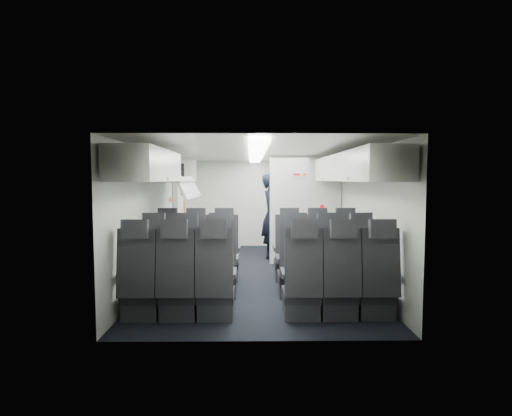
{
  "coord_description": "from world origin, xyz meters",
  "views": [
    {
      "loc": [
        -0.09,
        -7.05,
        1.69
      ],
      "look_at": [
        0.0,
        0.4,
        1.15
      ],
      "focal_mm": 28.0,
      "sensor_mm": 36.0,
      "label": 1
    }
  ],
  "objects_px": {
    "seat_row_front": "(257,257)",
    "seat_row_rear": "(259,286)",
    "carry_on_bag": "(171,171)",
    "boarding_door": "(180,213)",
    "galley_unit": "(293,209)",
    "seat_row_mid": "(258,269)",
    "flight_attendant": "(272,216)"
  },
  "relations": [
    {
      "from": "seat_row_rear",
      "to": "carry_on_bag",
      "type": "distance_m",
      "value": 2.84
    },
    {
      "from": "galley_unit",
      "to": "boarding_door",
      "type": "height_order",
      "value": "galley_unit"
    },
    {
      "from": "flight_attendant",
      "to": "carry_on_bag",
      "type": "xyz_separation_m",
      "value": [
        -1.78,
        -1.81,
        0.92
      ]
    },
    {
      "from": "boarding_door",
      "to": "carry_on_bag",
      "type": "height_order",
      "value": "carry_on_bag"
    },
    {
      "from": "boarding_door",
      "to": "galley_unit",
      "type": "bearing_deg",
      "value": 24.28
    },
    {
      "from": "seat_row_rear",
      "to": "boarding_door",
      "type": "relative_size",
      "value": 1.79
    },
    {
      "from": "seat_row_rear",
      "to": "flight_attendant",
      "type": "distance_m",
      "value": 3.86
    },
    {
      "from": "seat_row_front",
      "to": "galley_unit",
      "type": "relative_size",
      "value": 1.75
    },
    {
      "from": "seat_row_front",
      "to": "seat_row_mid",
      "type": "height_order",
      "value": "same"
    },
    {
      "from": "seat_row_rear",
      "to": "carry_on_bag",
      "type": "bearing_deg",
      "value": 125.62
    },
    {
      "from": "boarding_door",
      "to": "seat_row_rear",
      "type": "bearing_deg",
      "value": -67.13
    },
    {
      "from": "seat_row_front",
      "to": "galley_unit",
      "type": "bearing_deg",
      "value": 73.72
    },
    {
      "from": "flight_attendant",
      "to": "carry_on_bag",
      "type": "height_order",
      "value": "carry_on_bag"
    },
    {
      "from": "seat_row_front",
      "to": "seat_row_mid",
      "type": "xyz_separation_m",
      "value": [
        0.0,
        -0.9,
        0.0
      ]
    },
    {
      "from": "boarding_door",
      "to": "flight_attendant",
      "type": "distance_m",
      "value": 1.99
    },
    {
      "from": "galley_unit",
      "to": "carry_on_bag",
      "type": "xyz_separation_m",
      "value": [
        -2.38,
        -3.06,
        0.88
      ]
    },
    {
      "from": "seat_row_front",
      "to": "galley_unit",
      "type": "height_order",
      "value": "galley_unit"
    },
    {
      "from": "galley_unit",
      "to": "carry_on_bag",
      "type": "bearing_deg",
      "value": -127.89
    },
    {
      "from": "seat_row_mid",
      "to": "galley_unit",
      "type": "height_order",
      "value": "galley_unit"
    },
    {
      "from": "carry_on_bag",
      "to": "boarding_door",
      "type": "bearing_deg",
      "value": 80.98
    },
    {
      "from": "flight_attendant",
      "to": "galley_unit",
      "type": "bearing_deg",
      "value": -16.75
    },
    {
      "from": "seat_row_mid",
      "to": "boarding_door",
      "type": "relative_size",
      "value": 1.79
    },
    {
      "from": "seat_row_front",
      "to": "boarding_door",
      "type": "relative_size",
      "value": 1.79
    },
    {
      "from": "galley_unit",
      "to": "flight_attendant",
      "type": "distance_m",
      "value": 1.38
    },
    {
      "from": "galley_unit",
      "to": "carry_on_bag",
      "type": "height_order",
      "value": "carry_on_bag"
    },
    {
      "from": "galley_unit",
      "to": "boarding_door",
      "type": "xyz_separation_m",
      "value": [
        -2.59,
        -1.17,
        0.0
      ]
    },
    {
      "from": "seat_row_rear",
      "to": "boarding_door",
      "type": "bearing_deg",
      "value": 112.87
    },
    {
      "from": "seat_row_rear",
      "to": "galley_unit",
      "type": "height_order",
      "value": "galley_unit"
    },
    {
      "from": "seat_row_front",
      "to": "seat_row_rear",
      "type": "relative_size",
      "value": 1.0
    },
    {
      "from": "boarding_door",
      "to": "carry_on_bag",
      "type": "distance_m",
      "value": 2.09
    },
    {
      "from": "boarding_door",
      "to": "flight_attendant",
      "type": "height_order",
      "value": "boarding_door"
    },
    {
      "from": "boarding_door",
      "to": "seat_row_mid",
      "type": "bearing_deg",
      "value": -61.23
    }
  ]
}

